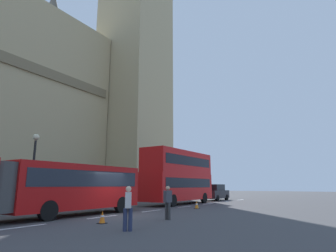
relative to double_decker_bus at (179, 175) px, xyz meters
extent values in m
plane|color=#424244|center=(-10.46, -2.00, -2.71)|extent=(160.00, 160.00, 0.00)
cube|color=silver|center=(-16.30, -2.00, -2.70)|extent=(2.20, 0.16, 0.01)
cube|color=silver|center=(-11.70, -2.00, -2.70)|extent=(2.20, 0.16, 0.01)
cube|color=silver|center=(-7.10, -2.00, -2.70)|extent=(2.20, 0.16, 0.01)
cube|color=silver|center=(-2.50, -2.00, -2.70)|extent=(2.20, 0.16, 0.01)
cube|color=silver|center=(2.10, -2.00, -2.70)|extent=(2.20, 0.16, 0.01)
cube|color=silver|center=(6.70, -2.00, -2.70)|extent=(2.20, 0.16, 0.01)
cube|color=silver|center=(11.30, -2.00, -2.70)|extent=(2.20, 0.16, 0.01)
cube|color=tan|center=(9.78, 14.00, 23.59)|extent=(9.04, 9.04, 52.61)
cone|color=#565147|center=(-3.08, 18.00, 23.06)|extent=(2.40, 2.40, 4.26)
cube|color=#B20F0F|center=(-11.99, 0.00, -1.06)|extent=(8.52, 2.50, 2.50)
cube|color=#1E232D|center=(-11.99, 0.00, -0.61)|extent=(7.84, 2.54, 0.90)
cylinder|color=black|center=(-9.26, -1.12, -2.21)|extent=(1.00, 0.30, 1.00)
cylinder|color=black|center=(-14.55, -1.12, -2.21)|extent=(1.00, 0.30, 1.00)
cube|color=red|center=(0.00, 0.00, -1.11)|extent=(9.31, 2.50, 2.40)
cube|color=black|center=(0.00, 0.00, -0.76)|extent=(8.38, 2.54, 0.84)
cube|color=red|center=(0.00, 0.00, 1.14)|extent=(9.12, 2.50, 2.10)
cube|color=black|center=(0.00, 0.00, 1.24)|extent=(8.38, 2.54, 0.84)
cylinder|color=black|center=(2.98, -1.12, -2.21)|extent=(1.00, 0.30, 1.00)
cylinder|color=black|center=(-2.98, -1.12, -2.21)|extent=(1.00, 0.30, 1.00)
cube|color=black|center=(8.44, 0.02, -2.01)|extent=(4.40, 1.80, 0.90)
cube|color=black|center=(8.24, 0.02, -1.21)|extent=(2.46, 1.66, 0.70)
cylinder|color=black|center=(9.85, -0.79, -2.39)|extent=(0.64, 0.30, 0.64)
cylinder|color=black|center=(7.03, -0.79, -2.39)|extent=(0.64, 0.30, 0.64)
cube|color=black|center=(-13.69, -3.99, -2.69)|extent=(0.36, 0.36, 0.03)
cone|color=orange|center=(-13.69, -3.99, -2.40)|extent=(0.28, 0.28, 0.55)
cylinder|color=white|center=(-13.69, -3.99, -2.38)|extent=(0.17, 0.17, 0.08)
cube|color=black|center=(-3.68, -3.73, -2.69)|extent=(0.36, 0.36, 0.03)
cone|color=orange|center=(-3.68, -3.73, -2.40)|extent=(0.28, 0.28, 0.55)
cylinder|color=white|center=(-3.68, -3.73, -2.38)|extent=(0.17, 0.17, 0.08)
cylinder|color=black|center=(-12.06, 4.50, -2.56)|extent=(0.32, 0.32, 0.30)
cylinder|color=black|center=(-12.06, 4.50, -0.31)|extent=(0.16, 0.16, 4.80)
sphere|color=beige|center=(-12.06, 4.50, 2.34)|extent=(0.44, 0.44, 0.44)
cylinder|color=#262D4C|center=(-14.83, -6.37, -2.28)|extent=(0.16, 0.16, 0.86)
cylinder|color=#262D4C|center=(-14.70, -6.53, -2.28)|extent=(0.16, 0.16, 0.86)
cube|color=silver|center=(-14.77, -6.45, -1.55)|extent=(0.46, 0.44, 0.60)
sphere|color=beige|center=(-14.77, -6.45, -1.13)|extent=(0.22, 0.22, 0.22)
cylinder|color=#333333|center=(-10.83, -5.66, -2.28)|extent=(0.16, 0.16, 0.86)
cylinder|color=#333333|center=(-10.88, -5.85, -2.28)|extent=(0.16, 0.16, 0.86)
cube|color=#3F3F47|center=(-10.85, -5.75, -1.55)|extent=(0.45, 0.34, 0.60)
sphere|color=tan|center=(-10.85, -5.75, -1.13)|extent=(0.22, 0.22, 0.22)
camera|label=1|loc=(-23.50, -13.94, -1.00)|focal=30.27mm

